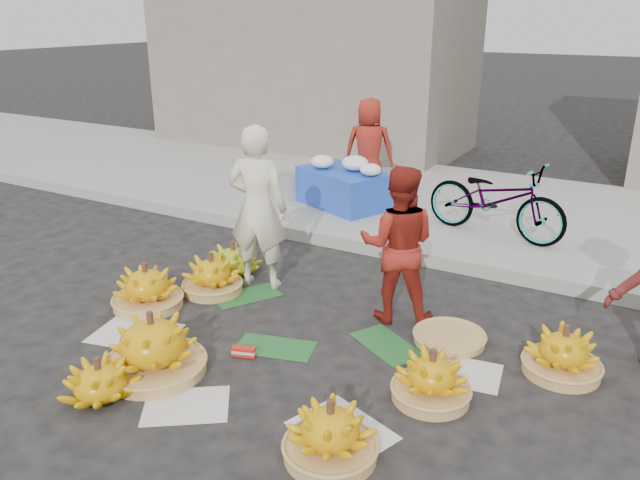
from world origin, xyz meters
The scene contains 22 objects.
ground centered at (0.00, 0.00, 0.00)m, with size 80.00×80.00×0.00m, color black.
curb centered at (0.00, 2.20, 0.07)m, with size 40.00×0.25×0.15m, color gray.
sidewalk centered at (0.00, 4.30, 0.06)m, with size 40.00×4.00×0.12m, color gray.
building_left centered at (-4.00, 7.20, 2.00)m, with size 6.00×3.00×4.00m, color gray.
newspaper_scatter centered at (0.00, -0.80, 0.00)m, with size 3.20×1.80×0.00m, color silver, non-canonical shape.
banana_leaves centered at (-0.10, 0.20, 0.00)m, with size 2.00×1.00×0.00m, color #1B5124, non-canonical shape.
banana_bunch_0 centered at (-1.58, -0.15, 0.19)m, with size 0.65×0.65×0.45m.
banana_bunch_1 centered at (-0.80, -1.43, 0.14)m, with size 0.63×0.63×0.33m.
banana_bunch_2 centered at (-0.71, -0.97, 0.23)m, with size 0.87×0.87×0.52m.
banana_bunch_3 centered at (0.95, -1.17, 0.18)m, with size 0.59×0.59×0.42m.
banana_bunch_4 centered at (1.29, -0.26, 0.17)m, with size 0.63×0.63×0.40m.
banana_bunch_5 centered at (2.05, 0.57, 0.17)m, with size 0.58×0.58×0.41m.
banana_bunch_6 centered at (-1.26, 0.42, 0.17)m, with size 0.64×0.64×0.42m.
banana_bunch_7 centered at (-1.35, 0.90, 0.16)m, with size 0.76×0.76×0.36m.
basket_spare centered at (1.14, 0.61, 0.03)m, with size 0.60×0.60×0.07m, color #B0844A.
incense_stack centered at (-0.24, -0.45, 0.05)m, with size 0.19×0.06×0.08m, color red.
vendor_cream centered at (-0.94, 0.80, 0.83)m, with size 0.60×0.40×1.65m, color #F1ECCB.
vendor_red centered at (0.56, 0.80, 0.71)m, with size 0.69×0.54×1.43m, color #A52719.
flower_table centered at (-1.29, 3.33, 0.41)m, with size 1.39×1.15×0.70m.
grey_bucket centered at (-2.13, 3.27, 0.30)m, with size 0.32×0.32×0.36m, color gray.
flower_vendor centered at (-1.18, 3.88, 0.83)m, with size 0.69×0.45×1.42m, color #A52719.
bicycle centered at (0.82, 3.14, 0.57)m, with size 1.71×0.60×0.90m, color gray.
Camera 1 is at (2.49, -4.01, 2.65)m, focal length 35.00 mm.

